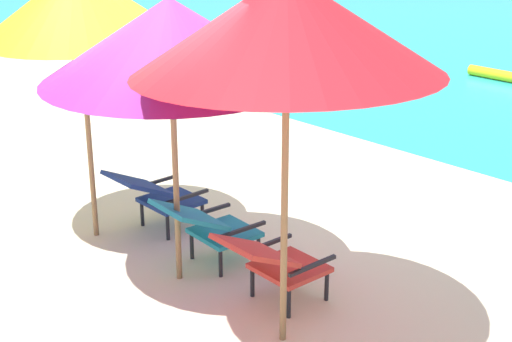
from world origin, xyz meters
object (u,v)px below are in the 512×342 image
Objects in this scene: lounge_chair_left at (156,193)px; lounge_chair_right at (274,260)px; lounge_chair_center at (209,225)px; beach_umbrella_right at (287,24)px; swim_buoy at (511,77)px; beach_umbrella_center at (170,40)px; beach_umbrella_left at (78,2)px.

lounge_chair_left is 0.99× the size of lounge_chair_right.
beach_umbrella_right is (1.28, -0.36, 1.95)m from lounge_chair_center.
lounge_chair_right is (2.52, -8.20, 0.31)m from swim_buoy.
beach_umbrella_right reaches higher than beach_umbrella_center.
swim_buoy is at bearing 101.40° from lounge_chair_center.
swim_buoy is 9.26m from beach_umbrella_right.
lounge_chair_right is 2.01m from beach_umbrella_right.
beach_umbrella_left is (-1.26, -0.37, 1.83)m from lounge_chair_center.
beach_umbrella_right is at bearing -12.07° from lounge_chair_left.
lounge_chair_center is 1.02× the size of lounge_chair_right.
beach_umbrella_right reaches higher than lounge_chair_center.
lounge_chair_center is at bearing 16.52° from beach_umbrella_left.
lounge_chair_right is 0.35× the size of beach_umbrella_left.
lounge_chair_left is at bearing 174.56° from lounge_chair_right.
swim_buoy is at bearing 100.90° from beach_umbrella_center.
swim_buoy is 0.60× the size of beach_umbrella_center.
swim_buoy is 1.80× the size of lounge_chair_left.
beach_umbrella_right is (2.53, 0.01, 0.12)m from beach_umbrella_left.
lounge_chair_left is 0.35× the size of beach_umbrella_left.
beach_umbrella_left reaches higher than lounge_chair_left.
lounge_chair_center reaches higher than swim_buoy.
lounge_chair_center is 2.36m from beach_umbrella_right.
lounge_chair_left is 0.97× the size of lounge_chair_center.
lounge_chair_center and lounge_chair_right have the same top height.
beach_umbrella_center reaches higher than lounge_chair_center.
beach_umbrella_center reaches higher than lounge_chair_right.
lounge_chair_center is 2.25m from beach_umbrella_left.
swim_buoy is 8.31m from lounge_chair_center.
swim_buoy is 1.75× the size of lounge_chair_center.
swim_buoy is 0.62× the size of beach_umbrella_left.
beach_umbrella_left reaches higher than beach_umbrella_center.
beach_umbrella_right is at bearing -71.05° from swim_buoy.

